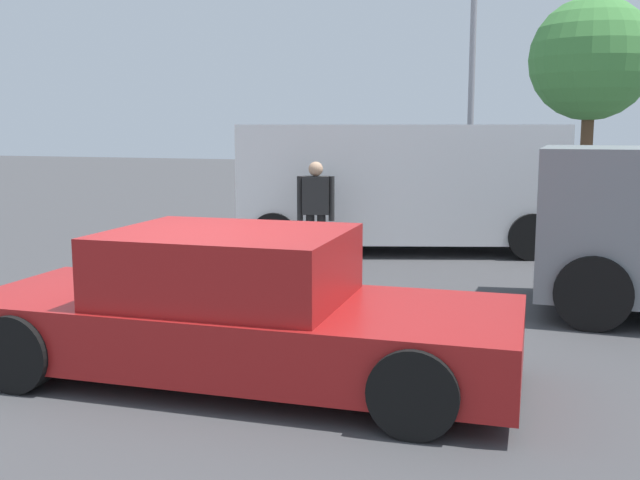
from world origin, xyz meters
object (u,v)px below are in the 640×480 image
(pedestrian, at_px, (316,205))
(light_post_near, at_px, (473,22))
(van_white, at_px, (398,183))
(sedan_foreground, at_px, (238,311))

(pedestrian, bearing_deg, light_post_near, 151.51)
(pedestrian, distance_m, light_post_near, 7.37)
(van_white, bearing_deg, pedestrian, -130.02)
(sedan_foreground, relative_size, light_post_near, 0.72)
(van_white, xyz_separation_m, light_post_near, (0.58, 4.38, 3.24))
(van_white, xyz_separation_m, pedestrian, (-0.80, -1.98, -0.22))
(van_white, height_order, pedestrian, van_white)
(light_post_near, bearing_deg, pedestrian, -102.24)
(sedan_foreground, bearing_deg, pedestrian, 99.22)
(sedan_foreground, distance_m, light_post_near, 11.98)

